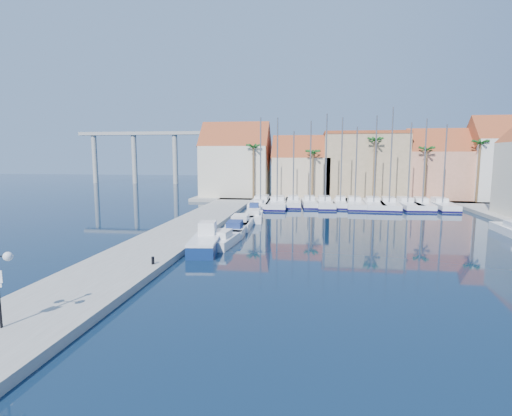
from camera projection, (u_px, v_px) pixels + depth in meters
The scene contains 36 objects.
ground at pixel (250, 274), 26.73m from camera, with size 260.00×260.00×0.00m, color black.
quay_west at pixel (184, 230), 41.20m from camera, with size 6.00×77.00×0.50m, color gray.
shore_north at pixel (345, 198), 72.42m from camera, with size 54.00×16.00×0.50m, color gray.
bollard at pixel (153, 260), 27.28m from camera, with size 0.21×0.21×0.52m, color black.
fishing_boat at pixel (206, 241), 33.42m from camera, with size 2.84×6.59×2.24m.
motorboat_west_0 at pixel (224, 239), 35.43m from camera, with size 2.42×6.06×1.40m.
motorboat_west_1 at pixel (235, 229), 40.41m from camera, with size 2.29×6.45×1.40m.
motorboat_west_2 at pixel (241, 222), 44.62m from camera, with size 2.69×7.57×1.40m.
motorboat_west_3 at pixel (254, 216), 49.04m from camera, with size 2.71×6.72×1.40m.
motorboat_west_4 at pixel (254, 209), 55.22m from camera, with size 2.31×5.68×1.40m.
motorboat_west_5 at pixel (260, 205), 59.38m from camera, with size 2.09×5.70×1.40m.
motorboat_west_6 at pixel (264, 201), 64.61m from camera, with size 2.22×5.79×1.40m.
motorboat_east_1 at pixel (512, 229), 40.05m from camera, with size 2.04×6.13×1.40m.
sailboat_0 at pixel (261, 203), 62.30m from camera, with size 3.25×11.22×13.58m.
sailboat_1 at pixel (277, 203), 61.59m from camera, with size 3.27×11.42×13.50m.
sailboat_2 at pixel (293, 202), 62.41m from camera, with size 2.78×8.94×11.60m.
sailboat_3 at pixel (310, 202), 62.11m from camera, with size 2.91×8.74×13.05m.
sailboat_4 at pixel (325, 203), 61.38m from camera, with size 3.07×9.81×14.04m.
sailboat_5 at pixel (340, 203), 61.57m from camera, with size 2.74×8.26×13.52m.
sailboat_6 at pixel (355, 204), 60.84m from camera, with size 2.79×10.05×12.10m.
sailboat_7 at pixel (373, 204), 60.41m from camera, with size 3.10×10.42×13.67m.
sailboat_8 at pixel (389, 204), 59.92m from camera, with size 3.51×10.38×14.84m.
sailboat_9 at pixel (406, 204), 59.98m from camera, with size 3.09×10.14×12.64m.
sailboat_10 at pixel (422, 205), 59.59m from camera, with size 3.36×9.79×13.17m.
sailboat_11 at pixel (441, 205), 59.34m from camera, with size 2.64×9.91×12.37m.
building_0 at pixel (236, 163), 73.40m from camera, with size 12.30×9.00×13.50m.
building_1 at pixel (301, 170), 71.89m from camera, with size 10.30×8.00×11.00m.
building_2 at pixel (363, 165), 71.21m from camera, with size 14.20×10.20×11.50m.
building_3 at pixel (436, 167), 68.61m from camera, with size 10.30×8.00×12.00m.
building_4 at pixel (495, 161), 66.23m from camera, with size 8.30×8.00×14.00m.
palm_0 at pixel (253, 148), 67.60m from camera, with size 2.60×2.60×10.15m.
palm_1 at pixel (313, 154), 66.33m from camera, with size 2.60×2.60×9.15m.
palm_2 at pixel (375, 142), 64.69m from camera, with size 2.60×2.60×11.15m.
palm_3 at pixel (426, 151), 63.76m from camera, with size 2.60×2.60×9.65m.
palm_4 at pixel (480, 145), 62.52m from camera, with size 2.60×2.60×10.65m.
viaduct at pixel (157, 147), 111.31m from camera, with size 48.00×2.20×14.45m.
Camera 1 is at (4.03, -25.60, 7.90)m, focal length 28.00 mm.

